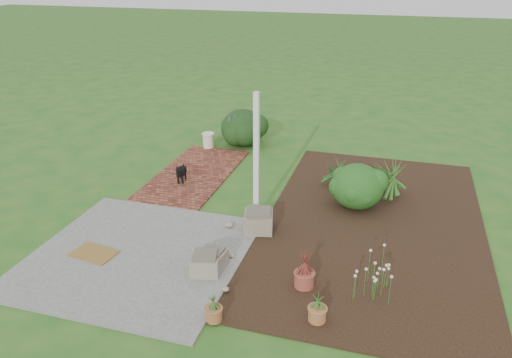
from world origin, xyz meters
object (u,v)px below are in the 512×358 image
(evergreen_shrub, at_px, (358,185))
(cream_ceramic_urn, at_px, (208,140))
(black_dog, at_px, (181,172))
(stone_trough_near, at_px, (212,259))

(evergreen_shrub, bearing_deg, cream_ceramic_urn, 150.63)
(black_dog, distance_m, cream_ceramic_urn, 2.30)
(black_dog, xyz_separation_m, evergreen_shrub, (3.87, -0.04, 0.19))
(stone_trough_near, distance_m, cream_ceramic_urn, 5.64)
(stone_trough_near, xyz_separation_m, black_dog, (-1.88, 2.93, 0.11))
(stone_trough_near, xyz_separation_m, cream_ceramic_urn, (-2.13, 5.22, 0.06))
(black_dog, xyz_separation_m, cream_ceramic_urn, (-0.25, 2.28, -0.06))
(stone_trough_near, height_order, evergreen_shrub, evergreen_shrub)
(stone_trough_near, relative_size, black_dog, 0.84)
(black_dog, height_order, cream_ceramic_urn, black_dog)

